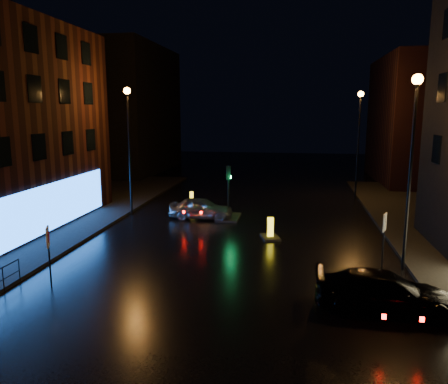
{
  "coord_description": "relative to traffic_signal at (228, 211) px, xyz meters",
  "views": [
    {
      "loc": [
        2.95,
        -13.32,
        6.88
      ],
      "look_at": [
        -0.57,
        8.33,
        2.8
      ],
      "focal_mm": 35.0,
      "sensor_mm": 36.0,
      "label": 1
    }
  ],
  "objects": [
    {
      "name": "bollard_near",
      "position": [
        2.95,
        -4.12,
        -0.25
      ],
      "size": [
        1.24,
        1.54,
        1.17
      ],
      "rotation": [
        0.0,
        0.0,
        0.29
      ],
      "color": "black",
      "rests_on": "ground"
    },
    {
      "name": "road_sign_left",
      "position": [
        -5.3,
        -12.2,
        1.32
      ],
      "size": [
        0.29,
        0.56,
        2.44
      ],
      "rotation": [
        0.0,
        0.0,
        0.43
      ],
      "color": "black",
      "rests_on": "ground"
    },
    {
      "name": "road_sign_right",
      "position": [
        8.16,
        -7.75,
        1.33
      ],
      "size": [
        0.27,
        0.57,
        2.45
      ],
      "rotation": [
        0.0,
        0.0,
        2.76
      ],
      "color": "black",
      "rests_on": "ground"
    },
    {
      "name": "bollard_far",
      "position": [
        -3.36,
        3.82,
        -0.29
      ],
      "size": [
        0.85,
        1.17,
        0.96
      ],
      "rotation": [
        0.0,
        0.0,
        0.11
      ],
      "color": "black",
      "rests_on": "ground"
    },
    {
      "name": "street_lamp_rfar",
      "position": [
        9.0,
        8.0,
        5.06
      ],
      "size": [
        0.44,
        0.44,
        8.37
      ],
      "color": "black",
      "rests_on": "ground"
    },
    {
      "name": "dark_sedan",
      "position": [
        7.38,
        -12.36,
        0.19
      ],
      "size": [
        4.83,
        2.08,
        1.39
      ],
      "primitive_type": "imported",
      "rotation": [
        0.0,
        0.0,
        1.54
      ],
      "color": "black",
      "rests_on": "ground"
    },
    {
      "name": "ground",
      "position": [
        1.2,
        -14.0,
        -0.5
      ],
      "size": [
        120.0,
        120.0,
        0.0
      ],
      "primitive_type": "plane",
      "color": "black",
      "rests_on": "ground"
    },
    {
      "name": "street_lamp_rnear",
      "position": [
        9.0,
        -8.0,
        5.06
      ],
      "size": [
        0.44,
        0.44,
        8.37
      ],
      "color": "black",
      "rests_on": "ground"
    },
    {
      "name": "building_far_right",
      "position": [
        16.2,
        18.0,
        5.5
      ],
      "size": [
        8.0,
        14.0,
        12.0
      ],
      "primitive_type": "cube",
      "color": "black",
      "rests_on": "ground"
    },
    {
      "name": "traffic_signal",
      "position": [
        0.0,
        0.0,
        0.0
      ],
      "size": [
        1.4,
        2.4,
        3.45
      ],
      "color": "black",
      "rests_on": "ground"
    },
    {
      "name": "street_lamp_lfar",
      "position": [
        -6.6,
        -0.0,
        5.06
      ],
      "size": [
        0.44,
        0.44,
        8.37
      ],
      "color": "black",
      "rests_on": "ground"
    },
    {
      "name": "building_far_left",
      "position": [
        -14.8,
        21.0,
        6.5
      ],
      "size": [
        8.0,
        16.0,
        14.0
      ],
      "primitive_type": "cube",
      "color": "black",
      "rests_on": "ground"
    },
    {
      "name": "silver_hatchback",
      "position": [
        -1.73,
        -0.38,
        0.19
      ],
      "size": [
        4.12,
        1.73,
        1.39
      ],
      "primitive_type": "imported",
      "rotation": [
        0.0,
        0.0,
        1.59
      ],
      "color": "#B5B9BE",
      "rests_on": "ground"
    }
  ]
}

